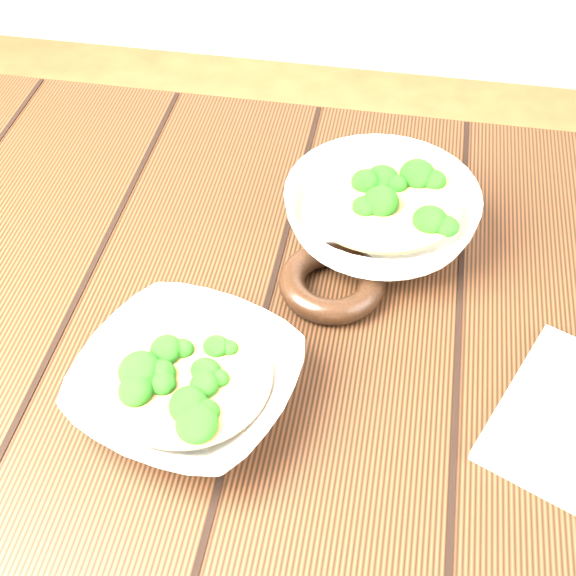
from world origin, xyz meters
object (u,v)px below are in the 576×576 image
at_px(table, 282,395).
at_px(soup_bowl_front, 187,382).
at_px(trivet, 332,282).
at_px(soup_bowl_back, 381,214).

height_order(table, soup_bowl_front, soup_bowl_front).
bearing_deg(table, trivet, 52.47).
height_order(table, soup_bowl_back, soup_bowl_back).
bearing_deg(trivet, soup_bowl_front, -124.63).
relative_size(soup_bowl_front, soup_bowl_back, 1.14).
xyz_separation_m(soup_bowl_front, trivet, (0.11, 0.16, -0.01)).
bearing_deg(soup_bowl_front, table, 57.04).
xyz_separation_m(soup_bowl_back, trivet, (-0.04, -0.09, -0.02)).
distance_m(table, soup_bowl_front, 0.19).
bearing_deg(soup_bowl_back, soup_bowl_front, -120.98).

